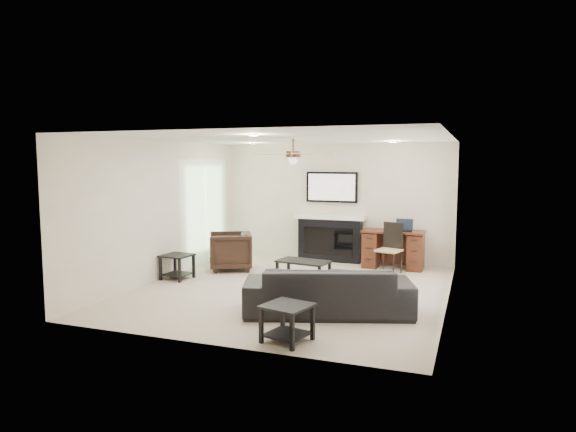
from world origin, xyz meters
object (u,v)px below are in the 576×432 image
(coffee_table, at_px, (303,272))
(armchair, at_px, (230,251))
(sofa, at_px, (328,290))
(fireplace_unit, at_px, (330,217))
(desk, at_px, (393,249))

(coffee_table, bearing_deg, armchair, 170.62)
(sofa, bearing_deg, fireplace_unit, -93.19)
(coffee_table, bearing_deg, desk, 63.07)
(armchair, height_order, fireplace_unit, fireplace_unit)
(sofa, height_order, coffee_table, sofa)
(armchair, relative_size, coffee_table, 0.91)
(armchair, relative_size, fireplace_unit, 0.43)
(sofa, xyz_separation_m, fireplace_unit, (-0.99, 3.67, 0.62))
(fireplace_unit, distance_m, desk, 1.52)
(armchair, distance_m, fireplace_unit, 2.29)
(desk, bearing_deg, fireplace_unit, 169.39)
(sofa, relative_size, armchair, 2.85)
(fireplace_unit, relative_size, desk, 1.57)
(coffee_table, relative_size, desk, 0.74)
(coffee_table, xyz_separation_m, fireplace_unit, (-0.09, 2.07, 0.75))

